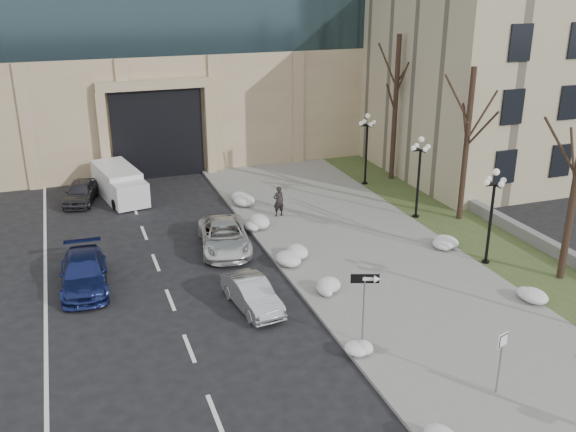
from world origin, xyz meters
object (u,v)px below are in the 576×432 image
object	(u,v)px
car_e	(80,192)
car_c	(84,273)
box_truck	(120,184)
keep_sign	(502,350)
car_d	(224,236)
pedestrian	(279,201)
lamppost_c	(419,166)
lamppost_d	(367,139)
lamppost_b	(492,204)
one_way_sign	(370,287)
car_b	(252,294)

from	to	relation	value
car_e	car_c	bearing A→B (deg)	-78.20
car_c	box_truck	distance (m)	12.28
car_c	keep_sign	bearing A→B (deg)	-43.26
car_d	pedestrian	distance (m)	5.19
car_e	pedestrian	xyz separation A→B (m)	(10.42, -6.47, 0.32)
lamppost_c	car_d	bearing A→B (deg)	-177.14
lamppost_d	lamppost_b	bearing A→B (deg)	-90.00
car_c	keep_sign	distance (m)	17.62
car_e	lamppost_c	bearing A→B (deg)	-13.61
box_truck	pedestrian	bearing A→B (deg)	-49.72
car_c	car_e	world-z (taller)	car_c
car_c	lamppost_b	size ratio (longest dim) A/B	1.03
one_way_sign	pedestrian	bearing A→B (deg)	104.72
pedestrian	lamppost_b	world-z (taller)	lamppost_b
car_e	box_truck	xyz separation A→B (m)	(2.35, 0.18, 0.22)
one_way_sign	lamppost_d	xyz separation A→B (m)	(8.49, 17.49, 0.67)
car_e	lamppost_b	size ratio (longest dim) A/B	0.83
car_c	car_d	size ratio (longest dim) A/B	0.96
keep_sign	box_truck	bearing A→B (deg)	92.68
car_d	lamppost_c	xyz separation A→B (m)	(11.28, 0.56, 2.37)
pedestrian	keep_sign	world-z (taller)	keep_sign
box_truck	one_way_sign	size ratio (longest dim) A/B	2.08
box_truck	one_way_sign	distance (m)	21.55
one_way_sign	lamppost_b	distance (m)	9.63
car_c	lamppost_d	distance (m)	20.40
car_d	lamppost_d	bearing A→B (deg)	40.23
car_d	lamppost_b	bearing A→B (deg)	-19.60
one_way_sign	lamppost_c	world-z (taller)	lamppost_c
pedestrian	keep_sign	size ratio (longest dim) A/B	0.75
lamppost_b	one_way_sign	bearing A→B (deg)	-152.13
pedestrian	lamppost_b	xyz separation A→B (m)	(7.27, -9.23, 2.07)
car_d	keep_sign	bearing A→B (deg)	-61.56
box_truck	lamppost_d	size ratio (longest dim) A/B	1.27
one_way_sign	lamppost_b	bearing A→B (deg)	47.68
car_c	lamppost_d	xyz separation A→B (m)	(18.12, 9.07, 2.36)
car_b	car_c	xyz separation A→B (m)	(-6.42, 4.25, 0.08)
car_e	lamppost_d	world-z (taller)	lamppost_d
car_b	keep_sign	world-z (taller)	keep_sign
car_c	keep_sign	xyz separation A→B (m)	(12.25, -12.63, 1.01)
car_e	box_truck	bearing A→B (deg)	18.30
car_e	keep_sign	bearing A→B (deg)	-50.28
car_c	pedestrian	xyz separation A→B (m)	(10.85, 5.30, 0.29)
car_d	lamppost_b	world-z (taller)	lamppost_b
car_d	keep_sign	distance (m)	15.64
lamppost_b	lamppost_d	bearing A→B (deg)	90.00
box_truck	lamppost_d	xyz separation A→B (m)	(15.35, -2.88, 2.18)
car_d	one_way_sign	bearing A→B (deg)	-66.89
car_b	one_way_sign	size ratio (longest dim) A/B	1.31
car_e	lamppost_c	size ratio (longest dim) A/B	0.83
car_b	lamppost_d	distance (m)	17.90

